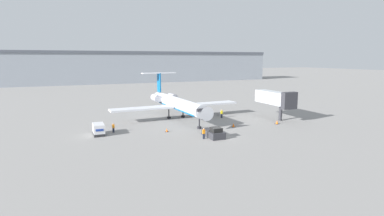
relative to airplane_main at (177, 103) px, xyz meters
name	(u,v)px	position (x,y,z in m)	size (l,w,h in m)	color
ground_plane	(218,138)	(0.57, -17.84, -3.30)	(600.00, 600.00, 0.00)	gray
terminal_building	(111,67)	(0.57, 102.16, 4.94)	(180.00, 16.80, 16.44)	#8C939E
airplane_main	(177,103)	(0.00, 0.00, 0.00)	(28.45, 26.36, 9.32)	silver
pushback_tug	(214,133)	(0.18, -17.08, -2.65)	(2.30, 4.51, 1.78)	#2D2D33
luggage_cart	(99,129)	(-17.05, -8.28, -2.35)	(1.76, 3.34, 1.91)	#232326
worker_near_tug	(204,133)	(-1.77, -17.45, -2.38)	(0.40, 0.25, 1.76)	#232838
worker_by_wing	(222,113)	(9.16, -3.33, -2.33)	(0.40, 0.26, 1.84)	#232838
worker_on_apron	(113,128)	(-14.51, -7.51, -2.45)	(0.40, 0.24, 1.65)	#232838
traffic_cone_left	(167,130)	(-5.79, -10.71, -3.00)	(0.54, 0.54, 0.65)	black
traffic_cone_right	(233,125)	(6.94, -12.05, -2.96)	(0.67, 0.67, 0.73)	black
traffic_cone_mid	(277,122)	(16.16, -13.14, -2.94)	(0.70, 0.70, 0.76)	black
jet_bridge	(275,98)	(18.96, -8.84, 1.14)	(3.20, 10.40, 6.19)	#2D2D33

